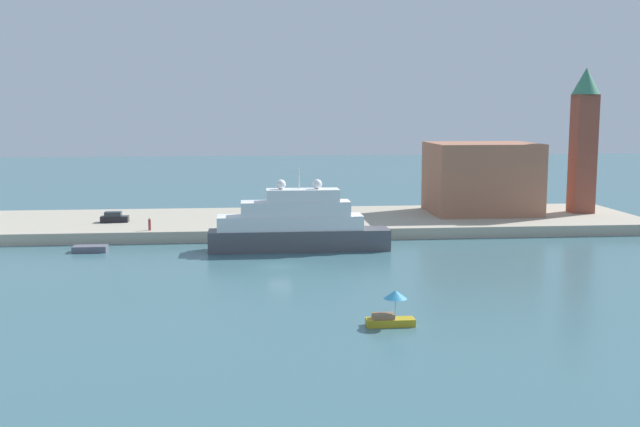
# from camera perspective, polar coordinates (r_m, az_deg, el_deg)

# --- Properties ---
(ground) EXTENTS (400.00, 400.00, 0.00)m
(ground) POSITION_cam_1_polar(r_m,az_deg,el_deg) (85.91, -3.05, -3.99)
(ground) COLOR #3D6670
(quay_dock) EXTENTS (110.00, 23.78, 1.55)m
(quay_dock) POSITION_cam_1_polar(r_m,az_deg,el_deg) (113.20, -3.68, -0.70)
(quay_dock) COLOR #ADA38E
(quay_dock) RESTS_ON ground
(large_yacht) EXTENTS (22.57, 4.19, 10.35)m
(large_yacht) POSITION_cam_1_polar(r_m,az_deg,el_deg) (95.09, -1.76, -0.94)
(large_yacht) COLOR #4C4C51
(large_yacht) RESTS_ON ground
(small_motorboat) EXTENTS (3.99, 1.93, 2.96)m
(small_motorboat) POSITION_cam_1_polar(r_m,az_deg,el_deg) (62.97, 5.37, -7.27)
(small_motorboat) COLOR #B7991E
(small_motorboat) RESTS_ON ground
(work_barge) EXTENTS (4.12, 1.98, 0.78)m
(work_barge) POSITION_cam_1_polar(r_m,az_deg,el_deg) (98.50, -16.83, -2.55)
(work_barge) COLOR #595966
(work_barge) RESTS_ON ground
(harbor_building) EXTENTS (15.89, 12.77, 10.82)m
(harbor_building) POSITION_cam_1_polar(r_m,az_deg,el_deg) (120.14, 12.00, 2.62)
(harbor_building) COLOR #9E664C
(harbor_building) RESTS_ON quay_dock
(bell_tower) EXTENTS (4.25, 4.25, 22.22)m
(bell_tower) POSITION_cam_1_polar(r_m,az_deg,el_deg) (124.17, 19.14, 5.62)
(bell_tower) COLOR brown
(bell_tower) RESTS_ON quay_dock
(parked_car) EXTENTS (3.86, 1.63, 1.50)m
(parked_car) POSITION_cam_1_polar(r_m,az_deg,el_deg) (112.27, -15.15, -0.30)
(parked_car) COLOR black
(parked_car) RESTS_ON quay_dock
(person_figure) EXTENTS (0.36, 0.36, 1.69)m
(person_figure) POSITION_cam_1_polar(r_m,az_deg,el_deg) (103.63, -12.64, -0.81)
(person_figure) COLOR maroon
(person_figure) RESTS_ON quay_dock
(mooring_bollard) EXTENTS (0.36, 0.36, 0.70)m
(mooring_bollard) POSITION_cam_1_polar(r_m,az_deg,el_deg) (103.14, -2.04, -0.90)
(mooring_bollard) COLOR black
(mooring_bollard) RESTS_ON quay_dock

